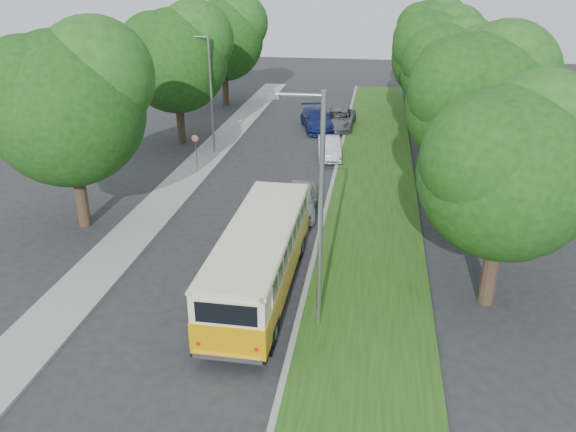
% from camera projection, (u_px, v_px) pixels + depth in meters
% --- Properties ---
extents(ground, '(120.00, 120.00, 0.00)m').
position_uv_depth(ground, '(216.00, 280.00, 21.92)').
color(ground, '#272729').
rests_on(ground, ground).
extents(curb, '(0.20, 70.00, 0.15)m').
position_uv_depth(curb, '(321.00, 230.00, 25.89)').
color(curb, gray).
rests_on(curb, ground).
extents(grass_verge, '(4.50, 70.00, 0.13)m').
position_uv_depth(grass_verge, '(372.00, 234.00, 25.55)').
color(grass_verge, '#234913').
rests_on(grass_verge, ground).
extents(sidewalk, '(2.20, 70.00, 0.12)m').
position_uv_depth(sidewalk, '(148.00, 219.00, 27.10)').
color(sidewalk, gray).
rests_on(sidewalk, ground).
extents(treeline, '(24.27, 41.91, 9.46)m').
position_uv_depth(treeline, '(337.00, 59.00, 35.33)').
color(treeline, '#332319').
rests_on(treeline, ground).
extents(lamppost_near, '(1.71, 0.16, 8.00)m').
position_uv_depth(lamppost_near, '(318.00, 208.00, 17.29)').
color(lamppost_near, gray).
rests_on(lamppost_near, ground).
extents(lamppost_far, '(1.71, 0.16, 7.50)m').
position_uv_depth(lamppost_far, '(210.00, 90.00, 35.39)').
color(lamppost_far, gray).
rests_on(lamppost_far, ground).
extents(warning_sign, '(0.56, 0.10, 2.50)m').
position_uv_depth(warning_sign, '(196.00, 145.00, 32.70)').
color(warning_sign, gray).
rests_on(warning_sign, ground).
extents(vintage_bus, '(2.48, 9.39, 2.78)m').
position_uv_depth(vintage_bus, '(260.00, 260.00, 20.47)').
color(vintage_bus, '#E09A07').
rests_on(vintage_bus, ground).
extents(car_silver, '(1.94, 4.19, 1.39)m').
position_uv_depth(car_silver, '(300.00, 200.00, 27.69)').
color(car_silver, '#BBBAC0').
rests_on(car_silver, ground).
extents(car_white, '(1.90, 4.10, 1.30)m').
position_uv_depth(car_white, '(329.00, 148.00, 35.87)').
color(car_white, silver).
rests_on(car_white, ground).
extents(car_blue, '(3.44, 5.61, 1.52)m').
position_uv_depth(car_blue, '(317.00, 119.00, 42.18)').
color(car_blue, navy).
rests_on(car_blue, ground).
extents(car_grey, '(2.50, 5.15, 1.41)m').
position_uv_depth(car_grey, '(338.00, 119.00, 42.45)').
color(car_grey, slate).
rests_on(car_grey, ground).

